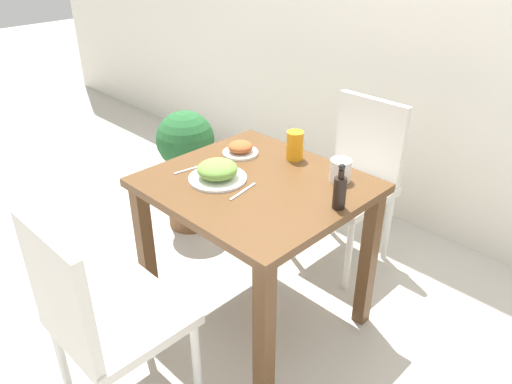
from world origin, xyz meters
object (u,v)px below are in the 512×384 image
object	(u,v)px
chair_far	(354,174)
side_plate	(240,149)
juice_glass	(295,145)
potted_plant_left	(187,163)
sauce_bottle	(340,191)
drink_cup	(340,170)
chair_near	(99,315)
food_plate	(217,172)

from	to	relation	value
chair_far	side_plate	distance (m)	0.69
juice_glass	potted_plant_left	bearing A→B (deg)	178.25
chair_far	sauce_bottle	distance (m)	0.82
drink_cup	sauce_bottle	bearing A→B (deg)	-54.67
drink_cup	sauce_bottle	size ratio (longest dim) A/B	0.51
drink_cup	sauce_bottle	distance (m)	0.22
side_plate	juice_glass	distance (m)	0.25
side_plate	potted_plant_left	world-z (taller)	side_plate
chair_near	drink_cup	distance (m)	1.07
sauce_bottle	potted_plant_left	world-z (taller)	sauce_bottle
juice_glass	potted_plant_left	size ratio (longest dim) A/B	0.18
juice_glass	sauce_bottle	size ratio (longest dim) A/B	0.71
food_plate	potted_plant_left	size ratio (longest dim) A/B	0.33
chair_near	food_plate	xyz separation A→B (m)	(-0.12, 0.65, 0.27)
drink_cup	potted_plant_left	distance (m)	1.17
food_plate	sauce_bottle	bearing A→B (deg)	19.04
chair_near	food_plate	world-z (taller)	chair_near
food_plate	side_plate	bearing A→B (deg)	115.84
food_plate	sauce_bottle	distance (m)	0.52
chair_far	drink_cup	world-z (taller)	chair_far
food_plate	potted_plant_left	xyz separation A→B (m)	(-0.75, 0.40, -0.36)
food_plate	juice_glass	world-z (taller)	juice_glass
food_plate	chair_far	bearing A→B (deg)	81.53
food_plate	drink_cup	world-z (taller)	drink_cup
chair_near	drink_cup	xyz separation A→B (m)	(0.24, 1.00, 0.28)
side_plate	sauce_bottle	xyz separation A→B (m)	(0.61, -0.07, 0.04)
chair_far	food_plate	distance (m)	0.89
chair_near	food_plate	bearing A→B (deg)	-79.78
food_plate	sauce_bottle	size ratio (longest dim) A/B	1.32
sauce_bottle	side_plate	bearing A→B (deg)	173.21
chair_far	sauce_bottle	world-z (taller)	sauce_bottle
food_plate	juice_glass	size ratio (longest dim) A/B	1.86
food_plate	sauce_bottle	xyz separation A→B (m)	(0.49, 0.17, 0.03)
food_plate	sauce_bottle	world-z (taller)	sauce_bottle
juice_glass	food_plate	bearing A→B (deg)	-103.60
drink_cup	sauce_bottle	world-z (taller)	sauce_bottle
food_plate	juice_glass	bearing A→B (deg)	76.40
side_plate	sauce_bottle	distance (m)	0.61
potted_plant_left	chair_near	bearing A→B (deg)	-50.64
drink_cup	juice_glass	distance (m)	0.27
juice_glass	chair_far	bearing A→B (deg)	85.89
chair_near	side_plate	bearing A→B (deg)	-75.31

